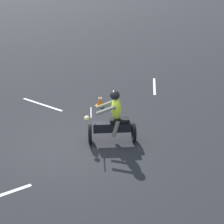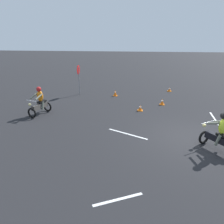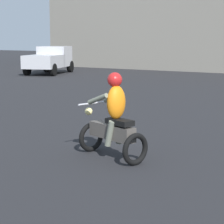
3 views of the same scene
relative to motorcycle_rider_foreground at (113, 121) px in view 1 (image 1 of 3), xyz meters
The scene contains 5 objects.
ground_plane 1.48m from the motorcycle_rider_foreground, 41.69° to the left, with size 120.00×120.00×0.00m, color black.
motorcycle_rider_foreground is the anchor object (origin of this frame).
traffic_cone_far_center 2.82m from the motorcycle_rider_foreground, 48.83° to the right, with size 0.32×0.32×0.46m.
lane_stripe_e 4.02m from the motorcycle_rider_foreground, 15.17° to the right, with size 0.10×2.10×0.01m, color silver.
lane_stripe_se 5.30m from the motorcycle_rider_foreground, 79.38° to the right, with size 0.10×2.14×0.01m, color silver.
Camera 1 is at (-5.13, 6.10, 4.74)m, focal length 50.00 mm.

